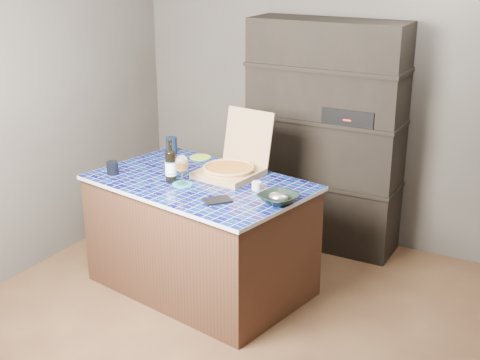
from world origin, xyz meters
The scene contains 14 objects.
room centered at (0.00, 0.00, 1.25)m, with size 3.50×3.50×3.50m.
shelving_unit centered at (0.00, 1.53, 0.90)m, with size 1.20×0.41×1.80m.
kitchen_island centered at (-0.45, 0.40, 0.40)m, with size 1.62×1.19×0.81m.
pizza_box centered at (-0.32, 0.61, 0.87)m, with size 0.44×0.51×0.42m.
mead_bottle centered at (-0.62, 0.31, 0.92)m, with size 0.08×0.08×0.29m.
teal_trivet centered at (-0.51, 0.29, 0.81)m, with size 0.14×0.14×0.01m, color teal.
wine_glass centered at (-0.51, 0.29, 0.95)m, with size 0.09×0.09×0.20m.
tumbler centered at (-1.06, 0.24, 0.85)m, with size 0.08×0.08×0.09m, color black.
dvd_case centered at (-0.15, 0.14, 0.81)m, with size 0.12×0.17×0.01m, color black.
bowl centered at (0.19, 0.30, 0.83)m, with size 0.24×0.24×0.06m, color black.
foil_contents centered at (0.19, 0.30, 0.85)m, with size 0.13×0.11×0.06m, color silver.
white_jar centered at (-0.03, 0.44, 0.83)m, with size 0.06×0.06×0.05m, color silver.
navy_cup centered at (-0.97, 0.82, 0.87)m, with size 0.08×0.08×0.13m, color black.
green_trivet centered at (-0.72, 0.85, 0.81)m, with size 0.16×0.16×0.01m, color #96CA2B.
Camera 1 is at (1.85, -3.20, 2.34)m, focal length 50.00 mm.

